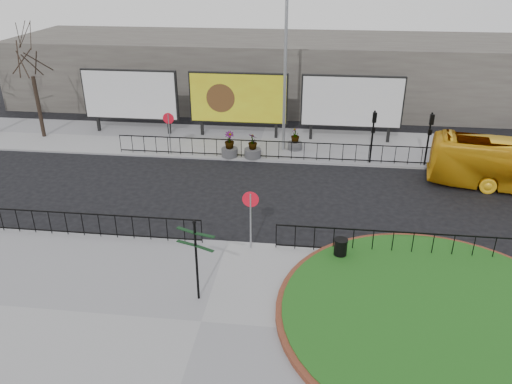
# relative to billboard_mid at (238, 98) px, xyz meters

# --- Properties ---
(ground) EXTENTS (90.00, 90.00, 0.00)m
(ground) POSITION_rel_billboard_mid_xyz_m (1.50, -12.97, -2.60)
(ground) COLOR black
(ground) RESTS_ON ground
(pavement_near) EXTENTS (30.00, 10.00, 0.12)m
(pavement_near) POSITION_rel_billboard_mid_xyz_m (1.50, -17.97, -2.54)
(pavement_near) COLOR gray
(pavement_near) RESTS_ON ground
(pavement_far) EXTENTS (44.00, 6.00, 0.12)m
(pavement_far) POSITION_rel_billboard_mid_xyz_m (1.50, -0.97, -2.54)
(pavement_far) COLOR gray
(pavement_far) RESTS_ON ground
(brick_edge) EXTENTS (10.40, 10.40, 0.18)m
(brick_edge) POSITION_rel_billboard_mid_xyz_m (9.00, -16.97, -2.39)
(brick_edge) COLOR brown
(brick_edge) RESTS_ON pavement_near
(grass_lawn) EXTENTS (10.00, 10.00, 0.22)m
(grass_lawn) POSITION_rel_billboard_mid_xyz_m (9.00, -16.97, -2.37)
(grass_lawn) COLOR #154D14
(grass_lawn) RESTS_ON pavement_near
(railing_near_left) EXTENTS (10.00, 0.10, 1.10)m
(railing_near_left) POSITION_rel_billboard_mid_xyz_m (-4.50, -13.27, -1.93)
(railing_near_left) COLOR black
(railing_near_left) RESTS_ON pavement_near
(railing_near_right) EXTENTS (9.00, 0.10, 1.10)m
(railing_near_right) POSITION_rel_billboard_mid_xyz_m (8.00, -13.27, -1.93)
(railing_near_right) COLOR black
(railing_near_right) RESTS_ON pavement_near
(railing_far) EXTENTS (18.00, 0.10, 1.10)m
(railing_far) POSITION_rel_billboard_mid_xyz_m (2.50, -3.67, -1.93)
(railing_far) COLOR black
(railing_far) RESTS_ON pavement_far
(speed_sign_far) EXTENTS (0.64, 0.07, 2.47)m
(speed_sign_far) POSITION_rel_billboard_mid_xyz_m (-3.50, -3.57, -0.68)
(speed_sign_far) COLOR gray
(speed_sign_far) RESTS_ON pavement_far
(speed_sign_near) EXTENTS (0.64, 0.07, 2.47)m
(speed_sign_near) POSITION_rel_billboard_mid_xyz_m (2.50, -13.37, -0.68)
(speed_sign_near) COLOR gray
(speed_sign_near) RESTS_ON pavement_near
(billboard_left) EXTENTS (6.20, 0.31, 4.10)m
(billboard_left) POSITION_rel_billboard_mid_xyz_m (-7.00, 0.00, 0.00)
(billboard_left) COLOR black
(billboard_left) RESTS_ON pavement_far
(billboard_mid) EXTENTS (6.20, 0.31, 4.10)m
(billboard_mid) POSITION_rel_billboard_mid_xyz_m (0.00, 0.00, 0.00)
(billboard_mid) COLOR black
(billboard_mid) RESTS_ON pavement_far
(billboard_right) EXTENTS (6.20, 0.31, 4.10)m
(billboard_right) POSITION_rel_billboard_mid_xyz_m (7.00, 0.00, 0.00)
(billboard_right) COLOR black
(billboard_right) RESTS_ON pavement_far
(lamp_post) EXTENTS (0.74, 0.18, 9.23)m
(lamp_post) POSITION_rel_billboard_mid_xyz_m (3.01, -1.97, 2.23)
(lamp_post) COLOR gray
(lamp_post) RESTS_ON pavement_far
(signal_pole_a) EXTENTS (0.22, 0.26, 3.00)m
(signal_pole_a) POSITION_rel_billboard_mid_xyz_m (8.00, -3.63, -0.50)
(signal_pole_a) COLOR black
(signal_pole_a) RESTS_ON pavement_far
(signal_pole_b) EXTENTS (0.22, 0.26, 3.00)m
(signal_pole_b) POSITION_rel_billboard_mid_xyz_m (11.00, -3.63, -0.50)
(signal_pole_b) COLOR black
(signal_pole_b) RESTS_ON pavement_far
(tree_left) EXTENTS (2.00, 2.00, 7.00)m
(tree_left) POSITION_rel_billboard_mid_xyz_m (-12.50, -1.47, 1.02)
(tree_left) COLOR #2D2119
(tree_left) RESTS_ON pavement_far
(building_backdrop) EXTENTS (40.00, 10.00, 5.00)m
(building_backdrop) POSITION_rel_billboard_mid_xyz_m (1.50, 9.03, -0.10)
(building_backdrop) COLOR #5E5B52
(building_backdrop) RESTS_ON ground
(fingerpost_sign) EXTENTS (1.38, 0.69, 3.01)m
(fingerpost_sign) POSITION_rel_billboard_mid_xyz_m (1.15, -16.80, -0.66)
(fingerpost_sign) COLOR black
(fingerpost_sign) RESTS_ON pavement_near
(litter_bin) EXTENTS (0.53, 0.53, 0.88)m
(litter_bin) POSITION_rel_billboard_mid_xyz_m (6.00, -13.80, -2.04)
(litter_bin) COLOR black
(litter_bin) RESTS_ON pavement_near
(planter_a) EXTENTS (0.94, 0.94, 1.48)m
(planter_a) POSITION_rel_billboard_mid_xyz_m (-0.00, -3.57, -1.93)
(planter_a) COLOR #4C4C4F
(planter_a) RESTS_ON pavement_far
(planter_b) EXTENTS (0.97, 0.97, 1.43)m
(planter_b) POSITION_rel_billboard_mid_xyz_m (1.35, -3.57, -1.98)
(planter_b) COLOR #4C4C4F
(planter_b) RESTS_ON pavement_far
(planter_c) EXTENTS (0.85, 0.85, 1.38)m
(planter_c) POSITION_rel_billboard_mid_xyz_m (3.70, -1.97, -1.95)
(planter_c) COLOR #4C4C4F
(planter_c) RESTS_ON pavement_far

